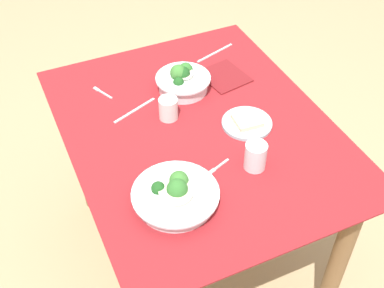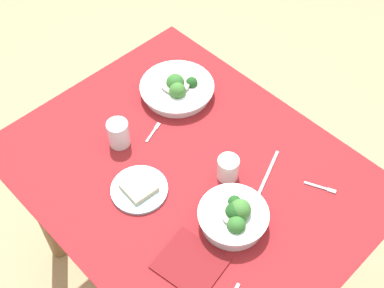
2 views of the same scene
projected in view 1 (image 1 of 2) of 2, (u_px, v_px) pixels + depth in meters
name	position (u px, v px, depth m)	size (l,w,h in m)	color
ground_plane	(197.00, 250.00, 2.38)	(6.00, 6.00, 0.00)	tan
dining_table	(199.00, 154.00, 1.94)	(1.18, 0.94, 0.77)	maroon
broccoli_bowl_far	(183.00, 80.00, 1.99)	(0.22, 0.22, 0.11)	white
broccoli_bowl_near	(175.00, 195.00, 1.58)	(0.28, 0.28, 0.09)	white
bread_side_plate	(247.00, 122.00, 1.85)	(0.19, 0.19, 0.03)	#99C6D1
water_glass_center	(255.00, 156.00, 1.67)	(0.07, 0.07, 0.10)	silver
water_glass_side	(168.00, 109.00, 1.86)	(0.07, 0.07, 0.08)	silver
fork_by_far_bowl	(218.00, 167.00, 1.70)	(0.04, 0.09, 0.00)	#B7B7BC
fork_by_near_bowl	(102.00, 92.00, 2.00)	(0.10, 0.05, 0.00)	#B7B7BC
table_knife_left	(215.00, 53.00, 2.20)	(0.21, 0.01, 0.00)	#B7B7BC
table_knife_right	(135.00, 110.00, 1.92)	(0.20, 0.01, 0.00)	#B7B7BC
napkin_folded_upper	(224.00, 76.00, 2.07)	(0.18, 0.16, 0.01)	maroon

